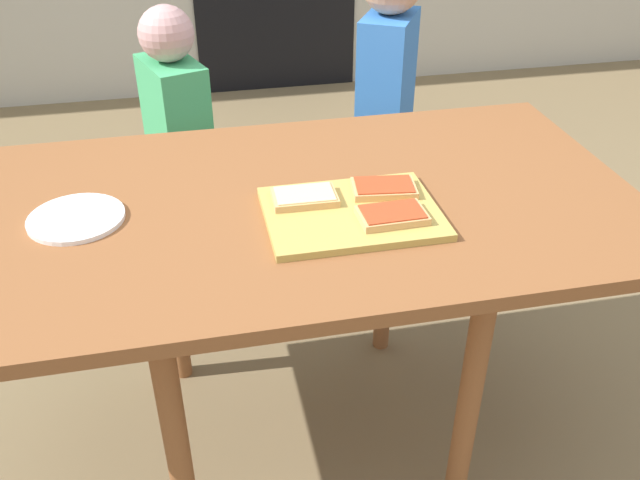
# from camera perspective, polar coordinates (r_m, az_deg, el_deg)

# --- Properties ---
(ground_plane) EXTENTS (16.00, 16.00, 0.00)m
(ground_plane) POSITION_cam_1_polar(r_m,az_deg,el_deg) (1.93, -1.40, -15.84)
(ground_plane) COLOR olive
(dining_table) EXTENTS (1.46, 0.81, 0.73)m
(dining_table) POSITION_cam_1_polar(r_m,az_deg,el_deg) (1.49, -1.73, 0.98)
(dining_table) COLOR brown
(dining_table) RESTS_ON ground
(cutting_board) EXTENTS (0.35, 0.27, 0.02)m
(cutting_board) POSITION_cam_1_polar(r_m,az_deg,el_deg) (1.39, 2.66, 2.23)
(cutting_board) COLOR tan
(cutting_board) RESTS_ON dining_table
(pizza_slice_far_left) EXTENTS (0.13, 0.09, 0.02)m
(pizza_slice_far_left) POSITION_cam_1_polar(r_m,az_deg,el_deg) (1.41, -1.29, 3.61)
(pizza_slice_far_left) COLOR tan
(pizza_slice_far_left) RESTS_ON cutting_board
(pizza_slice_near_right) EXTENTS (0.13, 0.09, 0.02)m
(pizza_slice_near_right) POSITION_cam_1_polar(r_m,az_deg,el_deg) (1.36, 6.02, 2.08)
(pizza_slice_near_right) COLOR tan
(pizza_slice_near_right) RESTS_ON cutting_board
(pizza_slice_far_right) EXTENTS (0.14, 0.10, 0.02)m
(pizza_slice_far_right) POSITION_cam_1_polar(r_m,az_deg,el_deg) (1.45, 5.34, 4.33)
(pizza_slice_far_right) COLOR tan
(pizza_slice_far_right) RESTS_ON cutting_board
(plate_white_left) EXTENTS (0.19, 0.19, 0.01)m
(plate_white_left) POSITION_cam_1_polar(r_m,az_deg,el_deg) (1.46, -19.63, 1.72)
(plate_white_left) COLOR white
(plate_white_left) RESTS_ON dining_table
(child_left) EXTENTS (0.21, 0.27, 0.97)m
(child_left) POSITION_cam_1_polar(r_m,az_deg,el_deg) (2.16, -11.59, 7.70)
(child_left) COLOR navy
(child_left) RESTS_ON ground
(child_right) EXTENTS (0.24, 0.28, 1.09)m
(child_right) POSITION_cam_1_polar(r_m,az_deg,el_deg) (2.22, 5.47, 11.33)
(child_right) COLOR #292645
(child_right) RESTS_ON ground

